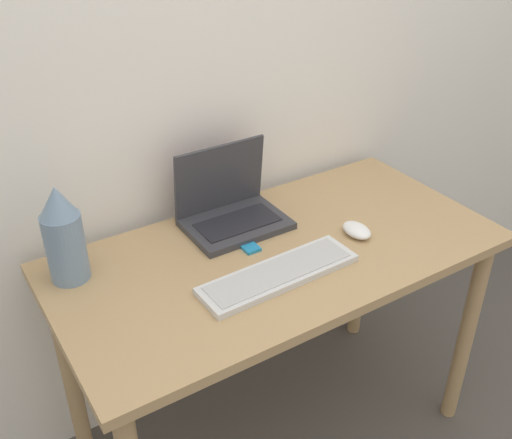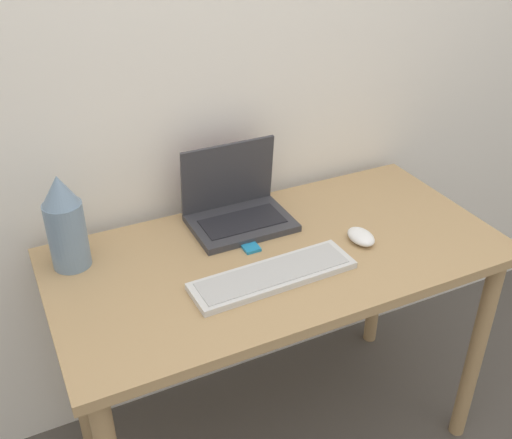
{
  "view_description": "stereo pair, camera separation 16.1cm",
  "coord_description": "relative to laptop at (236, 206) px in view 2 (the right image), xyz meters",
  "views": [
    {
      "loc": [
        -0.79,
        -0.82,
        1.69
      ],
      "look_at": [
        -0.06,
        0.34,
        0.86
      ],
      "focal_mm": 42.0,
      "sensor_mm": 36.0,
      "label": 1
    },
    {
      "loc": [
        -0.65,
        -0.9,
        1.69
      ],
      "look_at": [
        -0.06,
        0.34,
        0.86
      ],
      "focal_mm": 42.0,
      "sensor_mm": 36.0,
      "label": 2
    }
  ],
  "objects": [
    {
      "name": "keyboard",
      "position": [
        -0.03,
        -0.3,
        -0.04
      ],
      "size": [
        0.44,
        0.14,
        0.02
      ],
      "color": "silver",
      "rests_on": "desk"
    },
    {
      "name": "mouse",
      "position": [
        0.27,
        -0.26,
        -0.03
      ],
      "size": [
        0.06,
        0.1,
        0.03
      ],
      "color": "white",
      "rests_on": "desk"
    },
    {
      "name": "desk",
      "position": [
        0.04,
        -0.2,
        -0.16
      ],
      "size": [
        1.25,
        0.63,
        0.76
      ],
      "color": "tan",
      "rests_on": "ground_plane"
    },
    {
      "name": "vase",
      "position": [
        -0.49,
        -0.01,
        0.08
      ],
      "size": [
        0.1,
        0.1,
        0.27
      ],
      "color": "slate",
      "rests_on": "desk"
    },
    {
      "name": "mp3_player",
      "position": [
        -0.03,
        -0.15,
        -0.05
      ],
      "size": [
        0.04,
        0.06,
        0.01
      ],
      "color": "#1E7FB7",
      "rests_on": "desk"
    },
    {
      "name": "laptop",
      "position": [
        0.0,
        0.0,
        0.0
      ],
      "size": [
        0.29,
        0.22,
        0.23
      ],
      "color": "#333338",
      "rests_on": "desk"
    },
    {
      "name": "wall_back",
      "position": [
        0.04,
        0.18,
        0.44
      ],
      "size": [
        6.0,
        0.05,
        2.5
      ],
      "color": "white",
      "rests_on": "ground_plane"
    }
  ]
}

